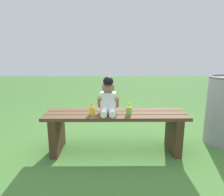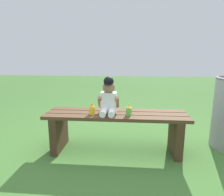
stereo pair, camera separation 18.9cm
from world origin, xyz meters
TOP-DOWN VIEW (x-y plane):
  - ground_plane at (0.00, 0.00)m, footprint 16.00×16.00m
  - park_bench at (0.00, 0.00)m, footprint 1.57×0.41m
  - child_figure at (-0.08, -0.01)m, footprint 0.23×0.27m
  - sippy_cup_left at (-0.26, -0.07)m, footprint 0.06×0.06m
  - sippy_cup_right at (0.14, -0.07)m, footprint 0.06×0.06m

SIDE VIEW (x-z plane):
  - ground_plane at x=0.00m, z-range 0.00..0.00m
  - park_bench at x=0.00m, z-range 0.08..0.54m
  - sippy_cup_left at x=-0.26m, z-range 0.45..0.57m
  - sippy_cup_right at x=0.14m, z-range 0.45..0.57m
  - child_figure at x=-0.08m, z-range 0.43..0.83m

